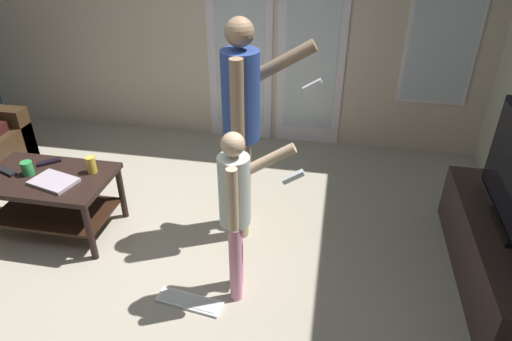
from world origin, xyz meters
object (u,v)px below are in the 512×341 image
tv_remote_black (49,162)px  cup_by_laptop (27,168)px  person_adult (243,114)px  tv_stand (494,256)px  dvd_remote_slim (7,172)px  coffee_table (50,191)px  person_child (237,204)px  cup_near_edge (91,165)px  laptop_closed (54,182)px  loose_keyboard (189,302)px

tv_remote_black → cup_by_laptop: bearing=-149.1°
cup_by_laptop → person_adult: bearing=10.7°
tv_stand → tv_remote_black: (-3.27, 0.14, 0.29)m
cup_by_laptop → dvd_remote_slim: cup_by_laptop is taller
coffee_table → tv_remote_black: bearing=114.5°
person_child → cup_near_edge: size_ratio=9.24×
person_child → cup_by_laptop: 1.73m
person_adult → laptop_closed: size_ratio=5.18×
person_adult → coffee_table: bearing=-168.4°
cup_near_edge → cup_by_laptop: cup_near_edge is taller
person_child → loose_keyboard: size_ratio=2.59×
coffee_table → cup_by_laptop: bearing=-179.7°
person_child → loose_keyboard: (-0.29, -0.17, -0.70)m
tv_stand → cup_near_edge: size_ratio=12.22×
tv_remote_black → cup_near_edge: bearing=-49.6°
person_child → coffee_table: bearing=166.3°
person_child → cup_by_laptop: bearing=167.5°
cup_by_laptop → person_child: bearing=-12.5°
laptop_closed → dvd_remote_slim: 0.43m
person_adult → cup_near_edge: (-1.13, -0.18, -0.42)m
cup_near_edge → dvd_remote_slim: (-0.62, -0.13, -0.05)m
loose_keyboard → tv_remote_black: tv_remote_black is taller
person_adult → tv_remote_black: (-1.52, -0.12, -0.48)m
loose_keyboard → person_child: bearing=30.3°
coffee_table → loose_keyboard: size_ratio=2.08×
loose_keyboard → dvd_remote_slim: dvd_remote_slim is taller
cup_by_laptop → dvd_remote_slim: (-0.17, -0.01, -0.04)m
cup_by_laptop → dvd_remote_slim: bearing=-175.5°
cup_near_edge → cup_by_laptop: bearing=-165.3°
cup_by_laptop → tv_remote_black: 0.19m
coffee_table → laptop_closed: 0.20m
tv_stand → laptop_closed: (-3.08, -0.11, 0.29)m
laptop_closed → cup_by_laptop: (-0.25, 0.07, 0.04)m
laptop_closed → dvd_remote_slim: laptop_closed is taller
tv_stand → dvd_remote_slim: dvd_remote_slim is taller
tv_stand → dvd_remote_slim: (-3.50, -0.05, 0.29)m
cup_near_edge → dvd_remote_slim: size_ratio=0.75×
tv_stand → cup_near_edge: 2.90m
person_child → loose_keyboard: person_child is taller
person_adult → cup_near_edge: bearing=-171.0°
laptop_closed → tv_remote_black: size_ratio=1.86×
coffee_table → tv_stand: 3.20m
coffee_table → cup_by_laptop: 0.23m
loose_keyboard → cup_by_laptop: size_ratio=4.33×
tv_stand → person_child: bearing=-166.2°
tv_remote_black → person_adult: bearing=-36.7°
coffee_table → person_adult: bearing=11.6°
laptop_closed → cup_by_laptop: cup_by_laptop is taller
person_child → laptop_closed: 1.47m
tv_stand → person_adult: 1.93m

